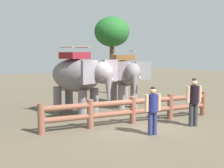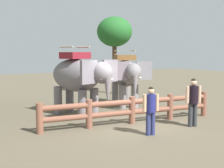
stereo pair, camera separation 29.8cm
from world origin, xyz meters
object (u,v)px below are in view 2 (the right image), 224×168
tourist_man_in_blue (151,107)px  tree_back_center (114,33)px  elephant_near_left (79,77)px  elephant_center (126,75)px  log_fence (132,108)px  tourist_woman_in_black (193,99)px

tourist_man_in_blue → tree_back_center: size_ratio=0.32×
tree_back_center → elephant_near_left: bearing=-133.0°
elephant_center → tree_back_center: (1.95, 4.38, 2.44)m
elephant_near_left → log_fence: bearing=-64.1°
log_fence → elephant_center: (1.86, 3.32, 1.00)m
elephant_center → tourist_woman_in_black: bearing=-92.2°
log_fence → tourist_woman_in_black: bearing=-42.0°
elephant_near_left → tourist_woman_in_black: (2.83, -3.89, -0.65)m
log_fence → tree_back_center: tree_back_center is taller
tourist_woman_in_black → elephant_near_left: bearing=126.1°
tourist_man_in_blue → tourist_woman_in_black: bearing=3.5°
elephant_center → tourist_woman_in_black: elephant_center is taller
elephant_near_left → elephant_center: 3.16m
elephant_near_left → tourist_man_in_blue: elephant_near_left is taller
elephant_center → tree_back_center: bearing=66.1°
elephant_near_left → tourist_woman_in_black: 4.86m
log_fence → tree_back_center: (3.81, 7.70, 3.44)m
log_fence → elephant_center: bearing=60.7°
log_fence → tourist_man_in_blue: 1.71m
elephant_near_left → tourist_man_in_blue: 4.16m
log_fence → elephant_center: 3.93m
log_fence → tourist_man_in_blue: (-0.38, -1.64, 0.33)m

